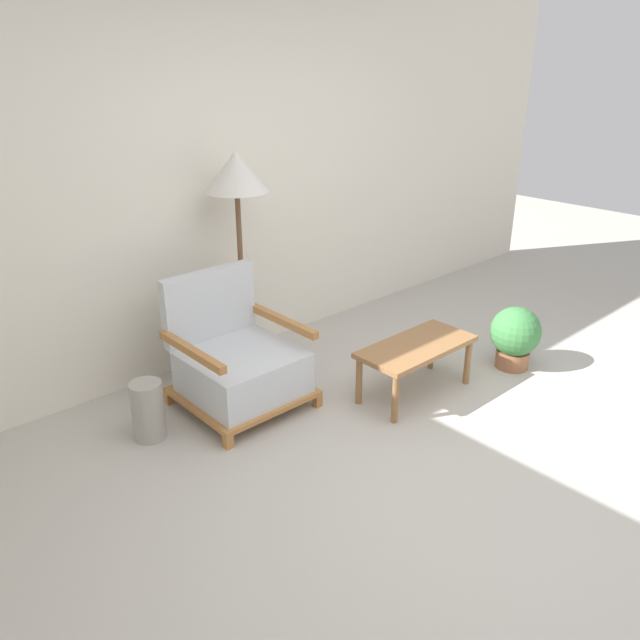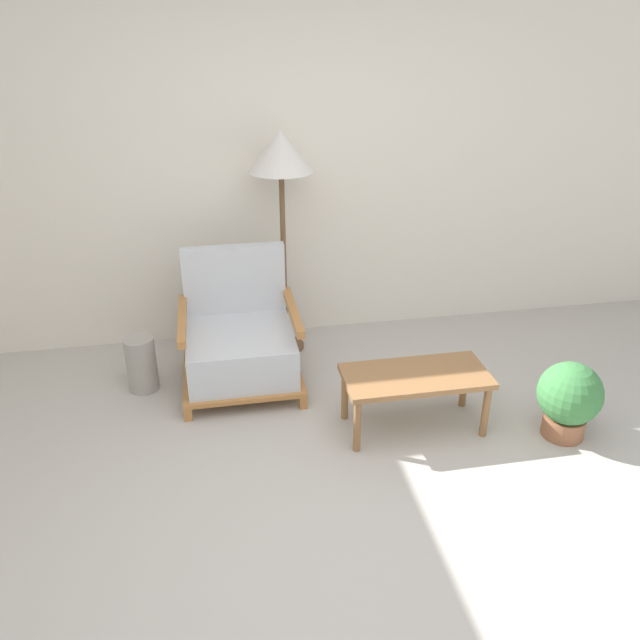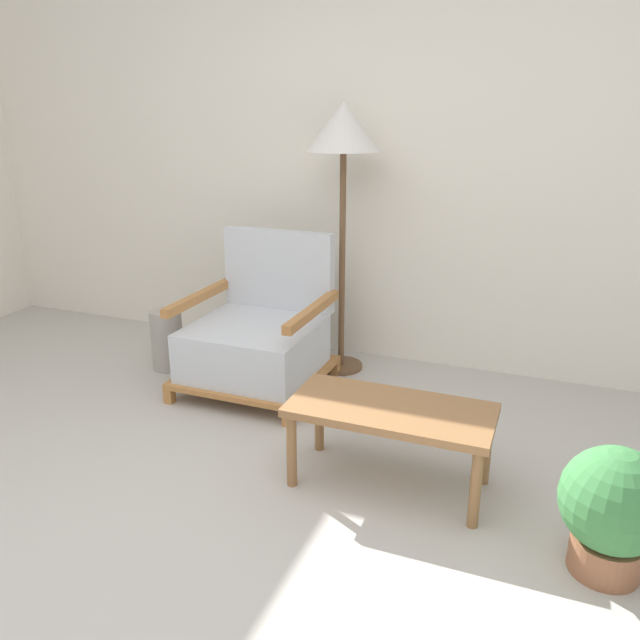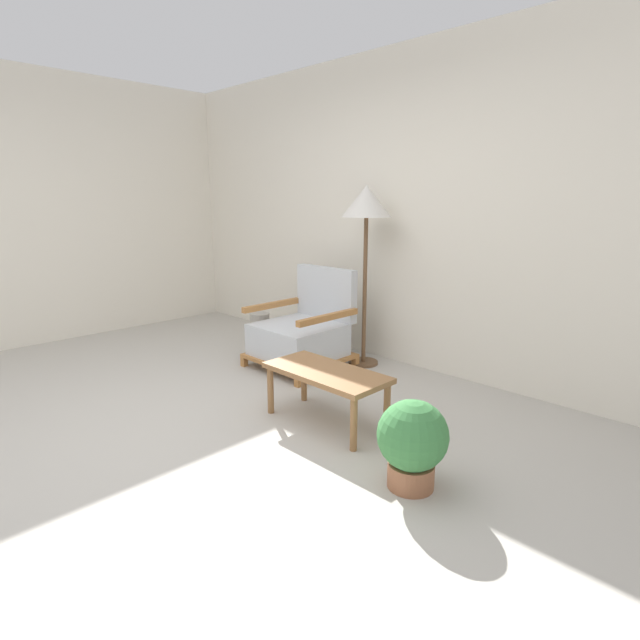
% 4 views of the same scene
% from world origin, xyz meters
% --- Properties ---
extents(ground_plane, '(14.00, 14.00, 0.00)m').
position_xyz_m(ground_plane, '(0.00, 0.00, 0.00)').
color(ground_plane, '#B7B2A8').
extents(wall_back, '(8.00, 0.06, 2.70)m').
position_xyz_m(wall_back, '(0.00, 2.39, 1.35)').
color(wall_back, silver).
rests_on(wall_back, ground_plane).
extents(armchair, '(0.76, 0.75, 0.86)m').
position_xyz_m(armchair, '(-0.41, 1.66, 0.30)').
color(armchair, '#B2753D').
rests_on(armchair, ground_plane).
extents(floor_lamp, '(0.43, 0.43, 1.58)m').
position_xyz_m(floor_lamp, '(-0.05, 2.08, 1.37)').
color(floor_lamp, brown).
rests_on(floor_lamp, ground_plane).
extents(coffee_table, '(0.85, 0.40, 0.37)m').
position_xyz_m(coffee_table, '(0.56, 0.96, 0.32)').
color(coffee_table, olive).
rests_on(coffee_table, ground_plane).
extents(vase, '(0.19, 0.19, 0.37)m').
position_xyz_m(vase, '(-1.05, 1.69, 0.19)').
color(vase, '#9E998E').
rests_on(vase, ground_plane).
extents(potted_plant, '(0.37, 0.37, 0.47)m').
position_xyz_m(potted_plant, '(1.41, 0.72, 0.26)').
color(potted_plant, '#935B3D').
rests_on(potted_plant, ground_plane).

